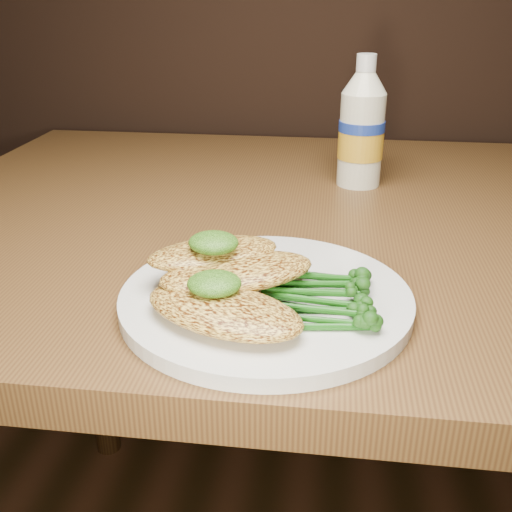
# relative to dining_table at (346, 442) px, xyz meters

# --- Properties ---
(dining_table) EXTENTS (1.20, 0.80, 0.75)m
(dining_table) POSITION_rel_dining_table_xyz_m (0.00, 0.00, 0.00)
(dining_table) COLOR #432914
(dining_table) RESTS_ON floor
(plate) EXTENTS (0.26, 0.26, 0.01)m
(plate) POSITION_rel_dining_table_xyz_m (-0.10, -0.26, 0.38)
(plate) COLOR silver
(plate) RESTS_ON dining_table
(chicken_front) EXTENTS (0.16, 0.12, 0.02)m
(chicken_front) POSITION_rel_dining_table_xyz_m (-0.13, -0.32, 0.40)
(chicken_front) COLOR #E8B949
(chicken_front) RESTS_ON plate
(chicken_mid) EXTENTS (0.16, 0.13, 0.02)m
(chicken_mid) POSITION_rel_dining_table_xyz_m (-0.12, -0.26, 0.41)
(chicken_mid) COLOR #E8B949
(chicken_mid) RESTS_ON plate
(chicken_back) EXTENTS (0.14, 0.11, 0.02)m
(chicken_back) POSITION_rel_dining_table_xyz_m (-0.15, -0.24, 0.41)
(chicken_back) COLOR #E8B949
(chicken_back) RESTS_ON plate
(pesto_front) EXTENTS (0.05, 0.04, 0.02)m
(pesto_front) POSITION_rel_dining_table_xyz_m (-0.13, -0.30, 0.42)
(pesto_front) COLOR black
(pesto_front) RESTS_ON chicken_front
(pesto_back) EXTENTS (0.05, 0.05, 0.02)m
(pesto_back) POSITION_rel_dining_table_xyz_m (-0.15, -0.25, 0.43)
(pesto_back) COLOR black
(pesto_back) RESTS_ON chicken_back
(broccolini_bundle) EXTENTS (0.15, 0.13, 0.02)m
(broccolini_bundle) POSITION_rel_dining_table_xyz_m (-0.05, -0.27, 0.40)
(broccolini_bundle) COLOR #164F11
(broccolini_bundle) RESTS_ON plate
(mayo_bottle) EXTENTS (0.07, 0.07, 0.18)m
(mayo_bottle) POSITION_rel_dining_table_xyz_m (-0.01, 0.12, 0.47)
(mayo_bottle) COLOR #EBE6C7
(mayo_bottle) RESTS_ON dining_table
(pepper_grinder) EXTENTS (0.07, 0.07, 0.12)m
(pepper_grinder) POSITION_rel_dining_table_xyz_m (-0.01, 0.18, 0.44)
(pepper_grinder) COLOR black
(pepper_grinder) RESTS_ON dining_table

